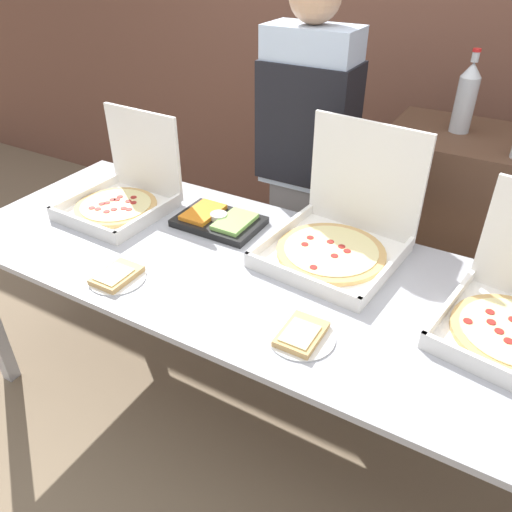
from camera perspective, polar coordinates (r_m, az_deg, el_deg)
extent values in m
plane|color=#847056|center=(2.43, 0.00, -17.56)|extent=(16.00, 16.00, 0.00)
cube|color=brown|center=(3.15, 16.99, 23.31)|extent=(10.00, 0.06, 2.80)
cube|color=#A8AAB2|center=(1.87, 0.00, -1.60)|extent=(2.46, 0.92, 0.02)
cube|color=#A8AAB2|center=(3.00, -15.83, 2.40)|extent=(0.06, 0.06, 0.81)
cube|color=white|center=(2.30, -15.62, 5.02)|extent=(0.42, 0.42, 0.02)
cube|color=white|center=(2.18, -19.33, 3.54)|extent=(0.40, 0.03, 0.04)
cube|color=white|center=(2.42, -18.96, 6.71)|extent=(0.03, 0.40, 0.04)
cube|color=white|center=(2.16, -12.13, 4.49)|extent=(0.03, 0.40, 0.04)
cube|color=white|center=(2.34, -12.70, 11.51)|extent=(0.40, 0.03, 0.38)
cylinder|color=tan|center=(2.29, -15.69, 5.43)|extent=(0.36, 0.36, 0.02)
cylinder|color=beige|center=(2.28, -15.74, 5.67)|extent=(0.31, 0.31, 0.00)
cylinder|color=maroon|center=(2.22, -14.32, 5.19)|extent=(0.03, 0.03, 0.00)
cylinder|color=maroon|center=(2.28, -13.84, 5.94)|extent=(0.03, 0.03, 0.00)
cylinder|color=maroon|center=(2.29, -14.40, 6.09)|extent=(0.03, 0.03, 0.00)
cylinder|color=maroon|center=(2.32, -13.82, 6.53)|extent=(0.03, 0.03, 0.00)
cylinder|color=maroon|center=(2.34, -15.28, 6.56)|extent=(0.03, 0.03, 0.00)
cylinder|color=maroon|center=(2.32, -15.61, 6.23)|extent=(0.03, 0.03, 0.00)
cylinder|color=maroon|center=(2.33, -16.07, 6.21)|extent=(0.03, 0.03, 0.00)
cylinder|color=maroon|center=(2.30, -16.65, 5.85)|extent=(0.03, 0.03, 0.00)
cylinder|color=maroon|center=(2.30, -17.22, 5.72)|extent=(0.03, 0.03, 0.00)
cylinder|color=maroon|center=(2.28, -18.27, 5.25)|extent=(0.03, 0.03, 0.00)
cylinder|color=maroon|center=(2.26, -17.63, 5.15)|extent=(0.03, 0.03, 0.00)
cylinder|color=maroon|center=(2.23, -16.71, 4.88)|extent=(0.03, 0.03, 0.00)
cylinder|color=maroon|center=(2.24, -15.94, 5.15)|extent=(0.03, 0.03, 0.00)
cylinder|color=maroon|center=(2.24, -14.88, 5.29)|extent=(0.03, 0.03, 0.00)
cube|color=white|center=(1.92, 8.50, -0.02)|extent=(0.52, 0.52, 0.02)
cube|color=white|center=(1.74, 5.02, -2.57)|extent=(0.47, 0.06, 0.04)
cube|color=white|center=(2.00, 2.85, 2.80)|extent=(0.06, 0.47, 0.04)
cube|color=white|center=(1.84, 14.81, -1.53)|extent=(0.06, 0.47, 0.04)
cube|color=white|center=(2.01, 12.40, 8.70)|extent=(0.47, 0.06, 0.45)
cylinder|color=tan|center=(1.91, 8.55, 0.46)|extent=(0.41, 0.41, 0.02)
cylinder|color=beige|center=(1.91, 8.58, 0.73)|extent=(0.36, 0.36, 0.00)
cylinder|color=maroon|center=(1.90, 10.37, 0.56)|extent=(0.03, 0.03, 0.00)
cylinder|color=maroon|center=(1.93, 9.76, 1.08)|extent=(0.03, 0.03, 0.00)
cylinder|color=maroon|center=(1.95, 8.49, 1.62)|extent=(0.03, 0.03, 0.00)
cylinder|color=maroon|center=(1.97, 6.22, 2.11)|extent=(0.03, 0.03, 0.00)
cylinder|color=maroon|center=(1.92, 5.60, 1.35)|extent=(0.03, 0.03, 0.00)
cylinder|color=maroon|center=(1.80, 6.59, -1.29)|extent=(0.03, 0.03, 0.00)
cylinder|color=maroon|center=(1.87, 8.95, 0.02)|extent=(0.03, 0.03, 0.00)
cube|color=white|center=(1.73, 27.20, -8.36)|extent=(0.48, 0.48, 0.02)
cube|color=white|center=(1.56, 25.45, -11.63)|extent=(0.42, 0.08, 0.04)
cube|color=white|center=(1.74, 21.21, -5.15)|extent=(0.08, 0.42, 0.04)
cylinder|color=maroon|center=(1.75, 25.18, -5.79)|extent=(0.03, 0.03, 0.00)
cylinder|color=maroon|center=(1.71, 25.29, -6.84)|extent=(0.03, 0.03, 0.00)
cylinder|color=maroon|center=(1.69, 23.05, -6.86)|extent=(0.03, 0.03, 0.00)
cylinder|color=maroon|center=(1.69, 26.03, -7.73)|extent=(0.03, 0.03, 0.00)
cylinder|color=maroon|center=(1.66, 26.89, -8.65)|extent=(0.03, 0.03, 0.00)
cylinder|color=white|center=(1.87, -15.55, -2.46)|extent=(0.20, 0.20, 0.01)
cube|color=tan|center=(1.86, -15.61, -2.14)|extent=(0.12, 0.17, 0.02)
cube|color=beige|center=(1.84, -15.94, -2.03)|extent=(0.09, 0.12, 0.01)
cylinder|color=white|center=(1.57, 5.20, -9.20)|extent=(0.21, 0.21, 0.01)
cube|color=tan|center=(1.56, 5.22, -8.85)|extent=(0.12, 0.17, 0.02)
cube|color=beige|center=(1.54, 5.04, -8.81)|extent=(0.09, 0.12, 0.01)
cube|color=black|center=(2.12, -4.25, 3.93)|extent=(0.36, 0.24, 0.03)
cube|color=orange|center=(2.15, -6.06, 4.98)|extent=(0.12, 0.19, 0.02)
cube|color=#8CC65B|center=(2.07, -2.43, 3.94)|extent=(0.12, 0.19, 0.02)
cylinder|color=white|center=(2.11, -4.28, 4.57)|extent=(0.07, 0.07, 0.02)
cube|color=#4C3323|center=(2.69, 21.66, 1.27)|extent=(0.79, 0.56, 1.12)
cylinder|color=#B7BCC1|center=(2.45, 22.71, 15.63)|extent=(0.09, 0.09, 0.24)
cone|color=#B7BCC1|center=(2.41, 23.51, 18.96)|extent=(0.09, 0.09, 0.06)
cylinder|color=#B7BCC1|center=(2.40, 23.79, 20.11)|extent=(0.03, 0.03, 0.04)
cylinder|color=red|center=(2.40, 23.95, 20.71)|extent=(0.03, 0.03, 0.01)
cube|color=slate|center=(2.69, 5.08, 0.29)|extent=(0.28, 0.20, 0.85)
cube|color=silver|center=(2.35, 6.05, 16.29)|extent=(0.40, 0.22, 0.70)
cube|color=black|center=(2.37, 5.97, 14.99)|extent=(0.42, 0.24, 0.53)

